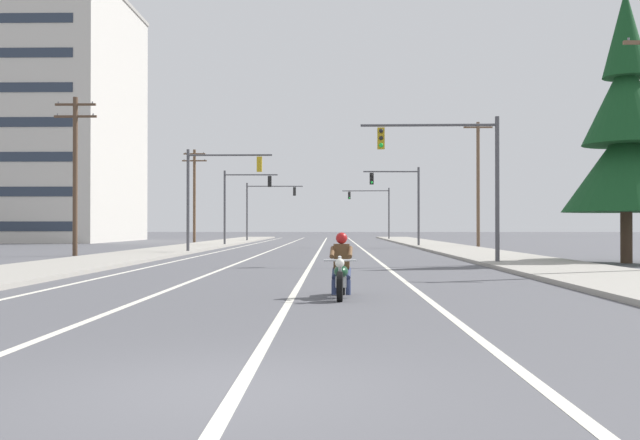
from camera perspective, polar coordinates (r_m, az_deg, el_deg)
ground_plane at (r=7.25m, az=-7.93°, el=-13.24°), size 400.00×400.00×0.00m
lane_stripe_center at (r=52.02m, az=0.03°, el=-2.27°), size 0.16×100.00×0.01m
lane_stripe_left at (r=52.17m, az=-3.51°, el=-2.26°), size 0.16×100.00×0.01m
lane_stripe_right at (r=52.05m, az=3.34°, el=-2.26°), size 0.16×100.00×0.01m
lane_stripe_far_left at (r=52.51m, az=-6.87°, el=-2.25°), size 0.16×100.00×0.01m
sidewalk_kerb_right at (r=47.73m, az=11.02°, el=-2.33°), size 4.40×110.00×0.14m
sidewalk_kerb_left at (r=48.16m, az=-11.49°, el=-2.32°), size 4.40×110.00×0.14m
motorcycle_with_rider at (r=16.22m, az=1.68°, el=-4.08°), size 0.70×2.19×1.46m
traffic_signal_near_right at (r=30.84m, az=10.72°, el=4.25°), size 5.80×0.37×6.20m
traffic_signal_near_left at (r=43.57m, az=-8.47°, el=2.80°), size 5.12×0.37×6.20m
traffic_signal_mid_right at (r=56.34m, az=6.55°, el=2.01°), size 4.38×0.43×6.20m
traffic_signal_mid_left at (r=59.82m, az=-6.34°, el=1.86°), size 4.45×0.38×6.20m
traffic_signal_far_right at (r=86.34m, az=4.37°, el=1.18°), size 5.64×0.53×6.20m
traffic_signal_far_left at (r=76.59m, az=-4.47°, el=1.41°), size 5.99×0.48×6.20m
utility_pole_left_near at (r=41.44m, az=-18.74°, el=3.79°), size 2.32×0.26×8.62m
utility_pole_right_far at (r=57.11m, az=12.36°, el=2.96°), size 2.22×0.26×9.66m
utility_pole_left_far at (r=68.74m, az=-9.88°, el=2.14°), size 2.32×0.26×8.81m
conifer_tree_right_verge_near at (r=34.23m, az=22.99°, el=6.06°), size 5.44×5.44×11.97m
apartment_building_far_left_block at (r=83.78m, az=-22.15°, el=7.39°), size 20.94×20.64×26.11m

